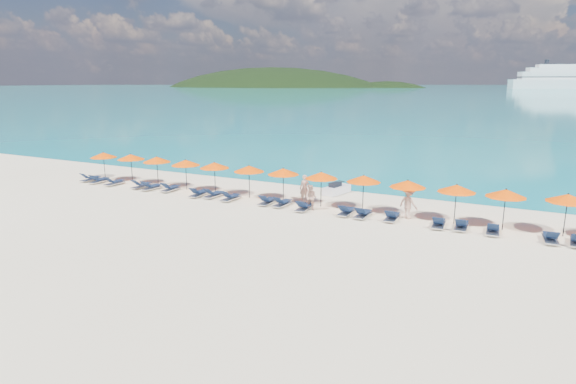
% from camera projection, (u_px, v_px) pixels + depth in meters
% --- Properties ---
extents(ground, '(1400.00, 1400.00, 0.00)m').
position_uv_depth(ground, '(264.00, 224.00, 26.90)').
color(ground, beige).
extents(sea, '(1600.00, 1300.00, 0.01)m').
position_uv_depth(sea, '(527.00, 87.00, 599.67)').
color(sea, '#1FA9B2').
rests_on(sea, ground).
extents(headland_main, '(374.00, 242.00, 126.50)m').
position_uv_depth(headland_main, '(271.00, 116.00, 636.95)').
color(headland_main, black).
rests_on(headland_main, ground).
extents(headland_small, '(162.00, 126.00, 85.50)m').
position_uv_depth(headland_small, '(386.00, 117.00, 587.20)').
color(headland_small, black).
rests_on(headland_small, ground).
extents(cruise_ship, '(124.29, 59.97, 34.73)m').
position_uv_depth(cruise_ship, '(576.00, 80.00, 489.27)').
color(cruise_ship, silver).
rests_on(cruise_ship, ground).
extents(jetski, '(1.40, 2.47, 0.83)m').
position_uv_depth(jetski, '(337.00, 189.00, 33.92)').
color(jetski, white).
rests_on(jetski, ground).
extents(beachgoer_a, '(0.73, 0.55, 1.83)m').
position_uv_depth(beachgoer_a, '(305.00, 189.00, 31.44)').
color(beachgoer_a, tan).
rests_on(beachgoer_a, ground).
extents(beachgoer_b, '(0.78, 0.47, 1.58)m').
position_uv_depth(beachgoer_b, '(311.00, 198.00, 29.56)').
color(beachgoer_b, tan).
rests_on(beachgoer_b, ground).
extents(beachgoer_c, '(1.32, 0.97, 1.85)m').
position_uv_depth(beachgoer_c, '(408.00, 203.00, 27.69)').
color(beachgoer_c, tan).
rests_on(beachgoer_c, ground).
extents(umbrella_0, '(2.10, 2.10, 2.28)m').
position_uv_depth(umbrella_0, '(103.00, 155.00, 38.41)').
color(umbrella_0, black).
rests_on(umbrella_0, ground).
extents(umbrella_1, '(2.10, 2.10, 2.28)m').
position_uv_depth(umbrella_1, '(131.00, 157.00, 37.46)').
color(umbrella_1, black).
rests_on(umbrella_1, ground).
extents(umbrella_2, '(2.10, 2.10, 2.28)m').
position_uv_depth(umbrella_2, '(157.00, 160.00, 36.21)').
color(umbrella_2, black).
rests_on(umbrella_2, ground).
extents(umbrella_3, '(2.10, 2.10, 2.28)m').
position_uv_depth(umbrella_3, '(186.00, 163.00, 34.84)').
color(umbrella_3, black).
rests_on(umbrella_3, ground).
extents(umbrella_4, '(2.10, 2.10, 2.28)m').
position_uv_depth(umbrella_4, '(214.00, 165.00, 33.71)').
color(umbrella_4, black).
rests_on(umbrella_4, ground).
extents(umbrella_5, '(2.10, 2.10, 2.28)m').
position_uv_depth(umbrella_5, '(249.00, 169.00, 32.41)').
color(umbrella_5, black).
rests_on(umbrella_5, ground).
extents(umbrella_6, '(2.10, 2.10, 2.28)m').
position_uv_depth(umbrella_6, '(283.00, 171.00, 31.41)').
color(umbrella_6, black).
rests_on(umbrella_6, ground).
extents(umbrella_7, '(2.10, 2.10, 2.28)m').
position_uv_depth(umbrella_7, '(321.00, 175.00, 30.12)').
color(umbrella_7, black).
rests_on(umbrella_7, ground).
extents(umbrella_8, '(2.10, 2.10, 2.28)m').
position_uv_depth(umbrella_8, '(364.00, 179.00, 29.07)').
color(umbrella_8, black).
rests_on(umbrella_8, ground).
extents(umbrella_9, '(2.10, 2.10, 2.28)m').
position_uv_depth(umbrella_9, '(408.00, 184.00, 27.65)').
color(umbrella_9, black).
rests_on(umbrella_9, ground).
extents(umbrella_10, '(2.10, 2.10, 2.28)m').
position_uv_depth(umbrella_10, '(457.00, 188.00, 26.47)').
color(umbrella_10, black).
rests_on(umbrella_10, ground).
extents(umbrella_11, '(2.10, 2.10, 2.28)m').
position_uv_depth(umbrella_11, '(506.00, 193.00, 25.34)').
color(umbrella_11, black).
rests_on(umbrella_11, ground).
extents(umbrella_12, '(2.10, 2.10, 2.28)m').
position_uv_depth(umbrella_12, '(568.00, 198.00, 24.28)').
color(umbrella_12, black).
rests_on(umbrella_12, ground).
extents(lounger_0, '(0.72, 1.73, 0.66)m').
position_uv_depth(lounger_0, '(91.00, 178.00, 38.20)').
color(lounger_0, silver).
rests_on(lounger_0, ground).
extents(lounger_1, '(0.65, 1.71, 0.66)m').
position_uv_depth(lounger_1, '(99.00, 180.00, 37.55)').
color(lounger_1, silver).
rests_on(lounger_1, ground).
extents(lounger_2, '(0.66, 1.71, 0.66)m').
position_uv_depth(lounger_2, '(114.00, 182.00, 36.75)').
color(lounger_2, silver).
rests_on(lounger_2, ground).
extents(lounger_3, '(0.72, 1.73, 0.66)m').
position_uv_depth(lounger_3, '(142.00, 185.00, 35.72)').
color(lounger_3, silver).
rests_on(lounger_3, ground).
extents(lounger_4, '(0.77, 1.75, 0.66)m').
position_uv_depth(lounger_4, '(151.00, 187.00, 35.16)').
color(lounger_4, silver).
rests_on(lounger_4, ground).
extents(lounger_5, '(0.67, 1.72, 0.66)m').
position_uv_depth(lounger_5, '(170.00, 188.00, 34.72)').
color(lounger_5, silver).
rests_on(lounger_5, ground).
extents(lounger_6, '(0.75, 1.74, 0.66)m').
position_uv_depth(lounger_6, '(198.00, 193.00, 33.14)').
color(lounger_6, silver).
rests_on(lounger_6, ground).
extents(lounger_7, '(0.72, 1.73, 0.66)m').
position_uv_depth(lounger_7, '(214.00, 194.00, 32.86)').
color(lounger_7, silver).
rests_on(lounger_7, ground).
extents(lounger_8, '(0.66, 1.71, 0.66)m').
position_uv_depth(lounger_8, '(231.00, 197.00, 32.03)').
color(lounger_8, silver).
rests_on(lounger_8, ground).
extents(lounger_9, '(0.68, 1.72, 0.66)m').
position_uv_depth(lounger_9, '(267.00, 201.00, 31.01)').
color(lounger_9, silver).
rests_on(lounger_9, ground).
extents(lounger_10, '(0.69, 1.73, 0.66)m').
position_uv_depth(lounger_10, '(282.00, 203.00, 30.54)').
color(lounger_10, silver).
rests_on(lounger_10, ground).
extents(lounger_11, '(0.70, 1.73, 0.66)m').
position_uv_depth(lounger_11, '(304.00, 207.00, 29.57)').
color(lounger_11, silver).
rests_on(lounger_11, ground).
extents(lounger_12, '(0.65, 1.71, 0.66)m').
position_uv_depth(lounger_12, '(346.00, 211.00, 28.57)').
color(lounger_12, silver).
rests_on(lounger_12, ground).
extents(lounger_13, '(0.68, 1.72, 0.66)m').
position_uv_depth(lounger_13, '(363.00, 214.00, 28.05)').
color(lounger_13, silver).
rests_on(lounger_13, ground).
extents(lounger_14, '(0.67, 1.72, 0.66)m').
position_uv_depth(lounger_14, '(392.00, 217.00, 27.45)').
color(lounger_14, silver).
rests_on(lounger_14, ground).
extents(lounger_15, '(0.75, 1.74, 0.66)m').
position_uv_depth(lounger_15, '(439.00, 223.00, 26.17)').
color(lounger_15, silver).
rests_on(lounger_15, ground).
extents(lounger_16, '(0.68, 1.72, 0.66)m').
position_uv_depth(lounger_16, '(461.00, 225.00, 25.79)').
color(lounger_16, silver).
rests_on(lounger_16, ground).
extents(lounger_17, '(0.71, 1.73, 0.66)m').
position_uv_depth(lounger_17, '(493.00, 230.00, 25.04)').
color(lounger_17, silver).
rests_on(lounger_17, ground).
extents(lounger_18, '(0.79, 1.75, 0.66)m').
position_uv_depth(lounger_18, '(551.00, 238.00, 23.75)').
color(lounger_18, silver).
rests_on(lounger_18, ground).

